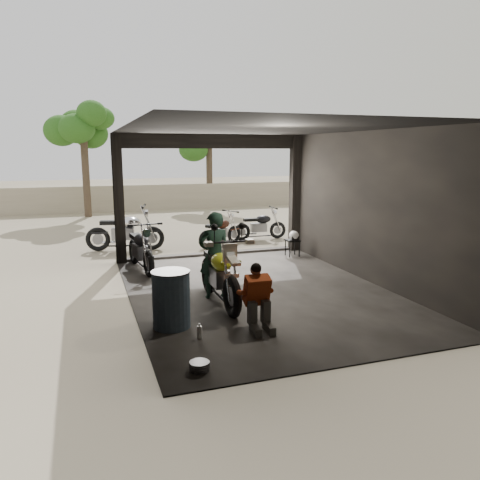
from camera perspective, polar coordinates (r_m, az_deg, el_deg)
ground at (r=9.45m, az=2.19°, el=-6.31°), size 80.00×80.00×0.00m
garage at (r=9.66m, az=1.08°, el=1.86°), size 7.00×7.13×3.20m
boundary_wall at (r=22.77m, az=-10.57°, el=5.15°), size 18.00×0.30×1.20m
tree_left at (r=20.96m, az=-18.64°, el=13.57°), size 2.20×2.20×5.60m
tree_right at (r=23.24m, az=-3.81°, el=12.72°), size 2.20×2.20×5.00m
main_bike at (r=8.53m, az=-2.53°, el=-3.61°), size 0.82×1.98×1.32m
left_bike at (r=11.22m, az=-12.05°, el=-0.66°), size 0.94×1.84×1.19m
outside_bike_a at (r=13.54m, az=-13.86°, el=1.41°), size 2.01×1.15×1.28m
outside_bike_b at (r=13.83m, az=-2.41°, el=1.36°), size 1.62×1.28×1.02m
outside_bike_c at (r=14.82m, az=2.46°, el=2.02°), size 1.54×0.67×1.03m
rider at (r=8.84m, az=-3.12°, el=-1.91°), size 0.62×0.41×1.67m
mechanic at (r=7.34m, az=2.34°, el=-7.24°), size 0.55×0.72×1.02m
stool at (r=12.49m, az=6.42°, el=-0.28°), size 0.33×0.33×0.46m
helmet at (r=12.42m, az=6.59°, el=0.57°), size 0.34×0.35×0.25m
oil_drum at (r=7.52m, az=-8.38°, el=-7.26°), size 0.64×0.64×0.93m
sign_post at (r=15.35m, az=8.65°, el=5.72°), size 0.73×0.08×2.18m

